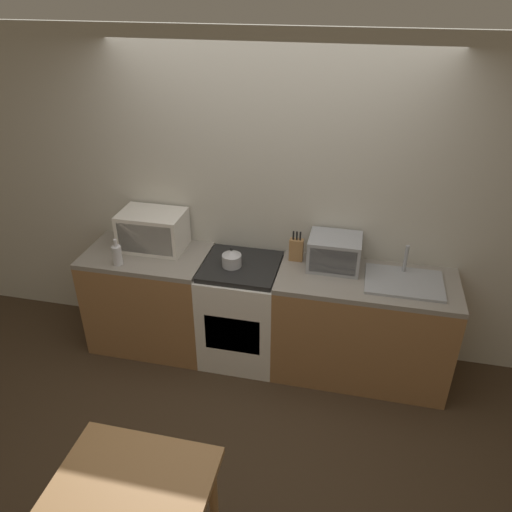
# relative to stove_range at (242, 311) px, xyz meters

# --- Properties ---
(ground_plane) EXTENTS (16.00, 16.00, 0.00)m
(ground_plane) POSITION_rel_stove_range_xyz_m (0.18, -0.72, -0.45)
(ground_plane) COLOR #3D2D1E
(wall_back) EXTENTS (10.00, 0.06, 2.60)m
(wall_back) POSITION_rel_stove_range_xyz_m (0.18, 0.34, 0.85)
(wall_back) COLOR beige
(wall_back) RESTS_ON ground_plane
(counter_left_run) EXTENTS (1.00, 0.62, 0.90)m
(counter_left_run) POSITION_rel_stove_range_xyz_m (-0.81, 0.00, 0.00)
(counter_left_run) COLOR olive
(counter_left_run) RESTS_ON ground_plane
(counter_right_run) EXTENTS (1.36, 0.62, 0.90)m
(counter_right_run) POSITION_rel_stove_range_xyz_m (0.99, 0.00, 0.00)
(counter_right_run) COLOR olive
(counter_right_run) RESTS_ON ground_plane
(stove_range) EXTENTS (0.62, 0.62, 0.90)m
(stove_range) POSITION_rel_stove_range_xyz_m (0.00, 0.00, 0.00)
(stove_range) COLOR silver
(stove_range) RESTS_ON ground_plane
(kettle) EXTENTS (0.15, 0.15, 0.17)m
(kettle) POSITION_rel_stove_range_xyz_m (-0.06, -0.04, 0.52)
(kettle) COLOR #B7B7BC
(kettle) RESTS_ON stove_range
(microwave) EXTENTS (0.52, 0.35, 0.32)m
(microwave) POSITION_rel_stove_range_xyz_m (-0.77, 0.11, 0.61)
(microwave) COLOR silver
(microwave) RESTS_ON counter_left_run
(bottle) EXTENTS (0.08, 0.08, 0.22)m
(bottle) POSITION_rel_stove_range_xyz_m (-0.95, -0.21, 0.54)
(bottle) COLOR silver
(bottle) RESTS_ON counter_left_run
(knife_block) EXTENTS (0.11, 0.06, 0.25)m
(knife_block) POSITION_rel_stove_range_xyz_m (0.41, 0.17, 0.55)
(knife_block) COLOR #9E7042
(knife_block) RESTS_ON counter_right_run
(toaster_oven) EXTENTS (0.40, 0.32, 0.26)m
(toaster_oven) POSITION_rel_stove_range_xyz_m (0.72, 0.13, 0.58)
(toaster_oven) COLOR #999BA0
(toaster_oven) RESTS_ON counter_right_run
(sink_basin) EXTENTS (0.57, 0.42, 0.24)m
(sink_basin) POSITION_rel_stove_range_xyz_m (1.25, 0.01, 0.47)
(sink_basin) COLOR #999BA0
(sink_basin) RESTS_ON counter_right_run
(dining_table) EXTENTS (0.78, 0.60, 0.73)m
(dining_table) POSITION_rel_stove_range_xyz_m (-0.08, -1.88, 0.17)
(dining_table) COLOR #9E7042
(dining_table) RESTS_ON ground_plane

